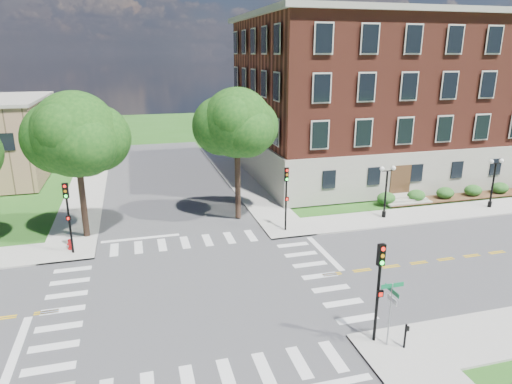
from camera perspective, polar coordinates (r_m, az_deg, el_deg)
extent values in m
plane|color=#265718|center=(26.33, -6.95, -12.30)|extent=(160.00, 160.00, 0.00)
cube|color=#3D3D3F|center=(26.33, -6.95, -12.29)|extent=(90.00, 12.00, 0.01)
cube|color=#3D3D3F|center=(26.33, -6.95, -12.29)|extent=(12.00, 90.00, 0.01)
cube|color=#9E9B93|center=(42.10, 23.88, -2.18)|extent=(34.00, 3.50, 0.12)
cube|color=#9E9B93|center=(48.75, -2.00, 1.79)|extent=(3.50, 34.00, 0.12)
cube|color=#9E9B93|center=(47.78, -20.40, 0.39)|extent=(3.50, 34.00, 0.12)
cube|color=silver|center=(31.13, 8.54, -7.54)|extent=(0.40, 5.50, 0.00)
cube|color=#9A9688|center=(53.37, 15.53, 4.90)|extent=(30.00, 20.00, 4.20)
cube|color=maroon|center=(52.37, 16.23, 13.48)|extent=(29.55, 19.70, 11.80)
cube|color=#9A9688|center=(52.43, 16.81, 20.19)|extent=(30.60, 20.60, 0.50)
cube|color=#472D19|center=(43.11, 17.59, 1.38)|extent=(2.00, 0.10, 2.80)
cylinder|color=black|center=(34.73, -20.73, -1.70)|extent=(0.44, 0.44, 4.47)
sphere|color=#103D10|center=(33.53, -21.65, 6.72)|extent=(5.89, 5.89, 5.89)
cylinder|color=black|center=(36.10, -2.29, 0.52)|extent=(0.44, 0.44, 4.97)
sphere|color=#103D10|center=(34.99, -2.39, 8.65)|extent=(5.34, 5.34, 5.34)
cylinder|color=black|center=(21.82, 14.87, -13.33)|extent=(0.14, 0.14, 3.80)
cube|color=black|center=(20.73, 15.37, -7.58)|extent=(0.33, 0.24, 1.00)
cylinder|color=red|center=(20.50, 15.63, -6.88)|extent=(0.18, 0.06, 0.18)
cylinder|color=orange|center=(20.63, 15.56, -7.72)|extent=(0.18, 0.06, 0.18)
cylinder|color=#19E533|center=(20.77, 15.48, -8.55)|extent=(0.18, 0.06, 0.18)
cube|color=black|center=(21.39, 15.24, -12.16)|extent=(0.31, 0.14, 0.30)
cylinder|color=black|center=(33.72, 3.76, -1.74)|extent=(0.14, 0.14, 3.80)
cube|color=black|center=(33.03, 3.84, 2.20)|extent=(0.37, 0.30, 1.00)
cylinder|color=red|center=(32.83, 3.92, 2.70)|extent=(0.19, 0.10, 0.18)
cylinder|color=orange|center=(32.91, 3.91, 2.15)|extent=(0.19, 0.10, 0.18)
cylinder|color=#19E533|center=(33.00, 3.90, 1.59)|extent=(0.19, 0.10, 0.18)
cube|color=black|center=(33.37, 3.88, -0.86)|extent=(0.32, 0.20, 0.30)
cylinder|color=black|center=(32.22, -22.23, -3.94)|extent=(0.14, 0.14, 3.80)
cube|color=black|center=(31.49, -22.71, 0.15)|extent=(0.38, 0.32, 1.00)
cylinder|color=red|center=(31.28, -22.81, 0.67)|extent=(0.19, 0.11, 0.18)
cylinder|color=orange|center=(31.37, -22.74, 0.09)|extent=(0.19, 0.11, 0.18)
cylinder|color=#19E533|center=(31.46, -22.67, -0.49)|extent=(0.19, 0.11, 0.18)
cube|color=black|center=(31.85, -22.38, -3.04)|extent=(0.32, 0.21, 0.30)
cylinder|color=black|center=(38.26, 15.69, -2.67)|extent=(0.32, 0.32, 0.50)
cylinder|color=black|center=(37.76, 15.89, -0.31)|extent=(0.16, 0.16, 3.80)
cube|color=black|center=(37.25, 16.13, 2.55)|extent=(1.00, 0.06, 0.06)
sphere|color=white|center=(36.95, 15.49, 2.81)|extent=(0.36, 0.36, 0.36)
sphere|color=white|center=(37.46, 16.81, 2.89)|extent=(0.36, 0.36, 0.36)
cylinder|color=black|center=(44.08, 27.18, -1.37)|extent=(0.32, 0.32, 0.50)
cylinder|color=black|center=(43.64, 27.47, 0.69)|extent=(0.16, 0.16, 3.80)
cube|color=black|center=(43.20, 27.82, 3.17)|extent=(1.00, 0.06, 0.06)
sphere|color=white|center=(42.83, 27.36, 3.41)|extent=(0.36, 0.36, 0.36)
sphere|color=white|center=(43.50, 28.34, 3.46)|extent=(0.36, 0.36, 0.36)
cylinder|color=gray|center=(21.84, 16.36, -14.50)|extent=(0.07, 0.07, 3.10)
cube|color=#0D6E3F|center=(21.13, 16.69, -11.13)|extent=(1.10, 0.03, 0.20)
cube|color=#0D6E3F|center=(21.25, 16.64, -11.73)|extent=(0.03, 1.10, 0.20)
cube|color=silver|center=(21.49, 16.65, -12.76)|extent=(0.03, 0.75, 0.25)
cylinder|color=black|center=(22.36, 18.14, -16.74)|extent=(0.10, 0.10, 1.20)
cube|color=black|center=(22.04, 18.43, -15.91)|extent=(0.14, 0.08, 0.22)
cylinder|color=#B30D10|center=(33.48, -22.17, -6.56)|extent=(0.32, 0.32, 0.10)
cylinder|color=#B30D10|center=(33.38, -22.21, -6.17)|extent=(0.22, 0.22, 0.60)
sphere|color=#B30D10|center=(33.26, -22.28, -5.64)|extent=(0.24, 0.24, 0.24)
cylinder|color=#B30D10|center=(33.35, -22.23, -6.04)|extent=(0.35, 0.12, 0.12)
cylinder|color=#B30D10|center=(33.35, -22.23, -6.04)|extent=(0.12, 0.35, 0.12)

